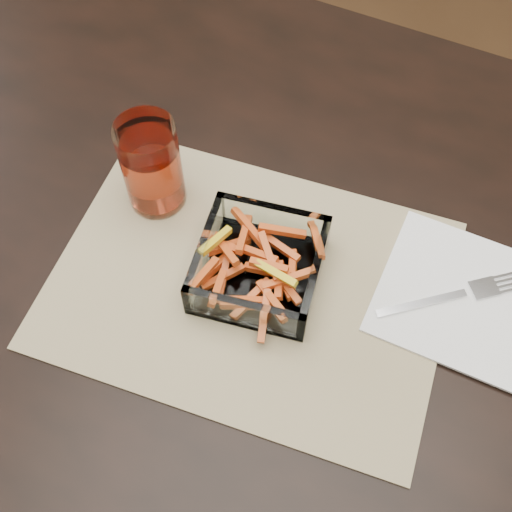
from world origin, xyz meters
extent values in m
plane|color=#331E0F|center=(0.00, 0.00, 0.00)|extent=(4.50, 4.50, 0.00)
cube|color=black|center=(0.00, 0.00, 0.73)|extent=(1.60, 0.90, 0.03)
cylinder|color=black|center=(-0.72, 0.37, 0.36)|extent=(0.06, 0.06, 0.72)
cube|color=tan|center=(-0.03, -0.05, 0.75)|extent=(0.48, 0.38, 0.00)
cube|color=white|center=(-0.02, -0.04, 0.76)|extent=(0.16, 0.16, 0.01)
cube|color=white|center=(-0.03, 0.02, 0.78)|extent=(0.14, 0.03, 0.05)
cube|color=white|center=(-0.01, -0.10, 0.78)|extent=(0.14, 0.03, 0.05)
cube|color=white|center=(-0.08, -0.05, 0.78)|extent=(0.03, 0.14, 0.05)
cube|color=white|center=(0.04, -0.03, 0.78)|extent=(0.03, 0.14, 0.05)
cylinder|color=white|center=(-0.18, 0.01, 0.82)|extent=(0.07, 0.07, 0.13)
cylinder|color=#B7341A|center=(-0.18, 0.01, 0.80)|extent=(0.06, 0.06, 0.08)
cube|color=white|center=(0.20, 0.03, 0.76)|extent=(0.18, 0.18, 0.00)
cube|color=silver|center=(0.16, 0.00, 0.76)|extent=(0.09, 0.08, 0.00)
cube|color=silver|center=(0.22, 0.05, 0.76)|extent=(0.04, 0.04, 0.00)
cube|color=silver|center=(0.24, 0.08, 0.76)|extent=(0.03, 0.02, 0.00)
cube|color=silver|center=(0.25, 0.08, 0.76)|extent=(0.03, 0.02, 0.00)
cube|color=silver|center=(0.25, 0.07, 0.76)|extent=(0.03, 0.02, 0.00)
camera|label=1|loc=(0.13, -0.37, 1.41)|focal=45.00mm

